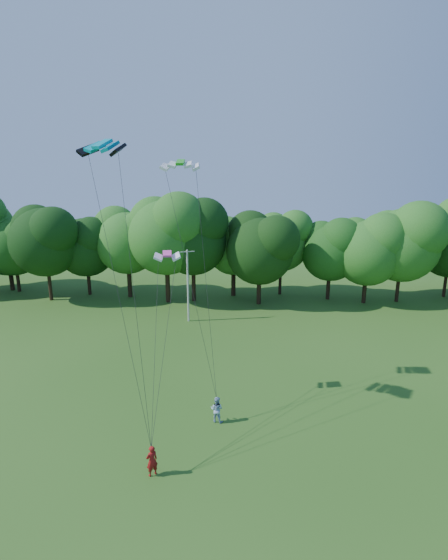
{
  "coord_description": "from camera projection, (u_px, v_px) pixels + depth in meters",
  "views": [
    {
      "loc": [
        2.8,
        -15.89,
        16.49
      ],
      "look_at": [
        1.29,
        13.0,
        8.56
      ],
      "focal_mm": 28.0,
      "sensor_mm": 36.0,
      "label": 1
    }
  ],
  "objects": [
    {
      "name": "ground",
      "position": [
        181.0,
        537.0,
        19.8
      ],
      "size": [
        160.0,
        160.0,
        0.0
      ],
      "primitive_type": "plane",
      "color": "#275617",
      "rests_on": "ground"
    },
    {
      "name": "tree_back_center",
      "position": [
        260.0,
        239.0,
        50.01
      ],
      "size": [
        8.56,
        8.56,
        12.45
      ],
      "color": "black",
      "rests_on": "ground"
    },
    {
      "name": "kite_teal",
      "position": [
        102.0,
        144.0,
        25.37
      ],
      "size": [
        3.13,
        2.31,
        0.63
      ],
      "rotation": [
        0.0,
        0.0,
        -0.41
      ],
      "color": "#0591A3",
      "rests_on": "ground"
    },
    {
      "name": "tree_back_west",
      "position": [
        6.0,
        240.0,
        55.95
      ],
      "size": [
        7.36,
        7.36,
        10.7
      ],
      "color": "black",
      "rests_on": "ground"
    },
    {
      "name": "kite_flyer_right",
      "position": [
        217.0,
        409.0,
        28.35
      ],
      "size": [
        1.02,
        0.89,
        1.76
      ],
      "primitive_type": "imported",
      "rotation": [
        0.0,
        0.0,
        2.84
      ],
      "color": "#9AB8D5",
      "rests_on": "ground"
    },
    {
      "name": "kite_green",
      "position": [
        180.0,
        162.0,
        28.89
      ],
      "size": [
        2.6,
        1.24,
        0.42
      ],
      "rotation": [
        0.0,
        0.0,
        0.03
      ],
      "color": "green",
      "rests_on": "ground"
    },
    {
      "name": "kite_pink",
      "position": [
        167.0,
        254.0,
        28.97
      ],
      "size": [
        1.88,
        1.15,
        0.32
      ],
      "rotation": [
        0.0,
        0.0,
        0.18
      ],
      "color": "#FF46B5",
      "rests_on": "ground"
    },
    {
      "name": "utility_pole",
      "position": [
        188.0,
        285.0,
        45.4
      ],
      "size": [
        1.47,
        0.64,
        7.72
      ],
      "rotation": [
        0.0,
        0.0,
        0.38
      ],
      "color": "beige",
      "rests_on": "ground"
    },
    {
      "name": "kite_flyer_left",
      "position": [
        152.0,
        461.0,
        23.46
      ],
      "size": [
        0.79,
        0.75,
        1.8
      ],
      "primitive_type": "imported",
      "rotation": [
        0.0,
        0.0,
        3.8
      ],
      "color": "maroon",
      "rests_on": "ground"
    }
  ]
}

